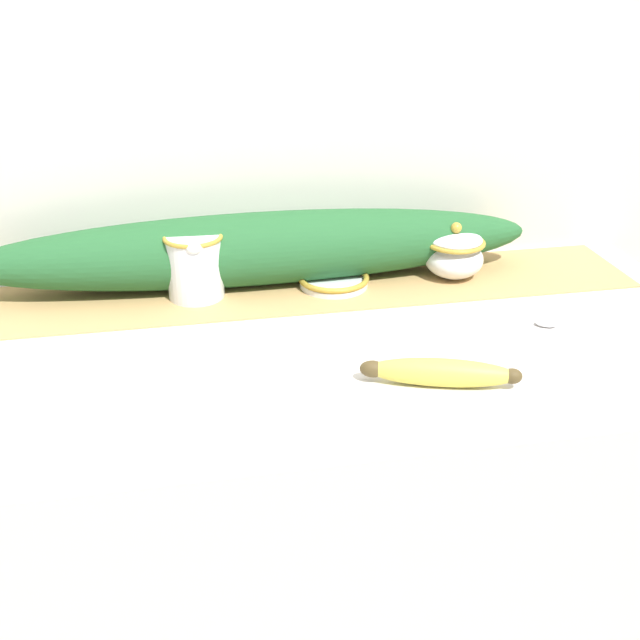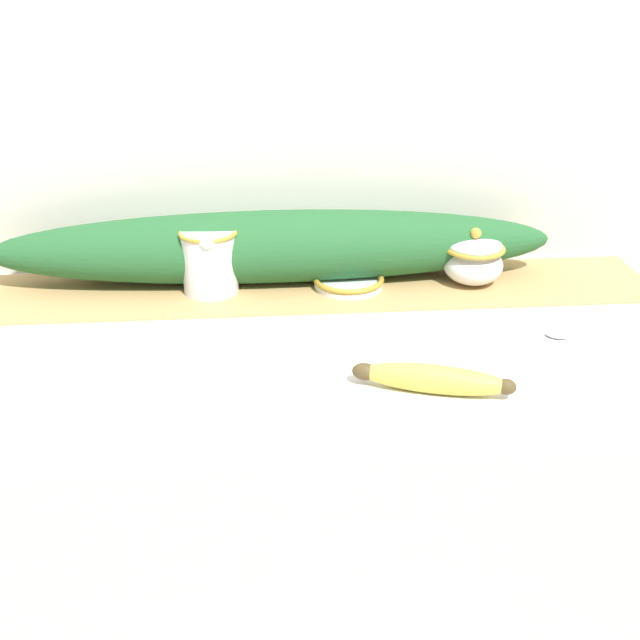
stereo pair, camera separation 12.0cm
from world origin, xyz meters
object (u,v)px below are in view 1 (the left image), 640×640
Objects in this scene: banana at (440,372)px; spoon at (539,323)px; cream_pitcher at (195,263)px; small_dish at (334,280)px; sugar_bowl at (454,253)px.

banana is 0.27m from spoon.
cream_pitcher is 0.95× the size of small_dish.
sugar_bowl is 0.73× the size of spoon.
banana reaches higher than small_dish.
sugar_bowl is at bearing -0.19° from cream_pitcher.
cream_pitcher reaches higher than banana.
small_dish is 0.85× the size of spoon.
cream_pitcher reaches higher than small_dish.
banana is (-0.15, -0.37, -0.03)m from sugar_bowl.
spoon is at bearing -71.76° from sugar_bowl.
cream_pitcher reaches higher than sugar_bowl.
sugar_bowl reaches higher than small_dish.
banana is at bearing -119.65° from spoon.
cream_pitcher is at bearing 130.70° from banana.
cream_pitcher is 0.25m from small_dish.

